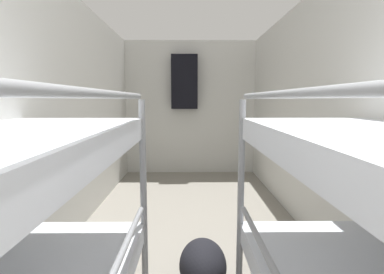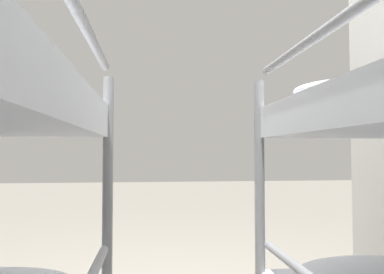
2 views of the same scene
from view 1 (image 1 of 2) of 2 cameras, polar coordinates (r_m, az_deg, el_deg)
wall_left at (r=2.67m, az=-25.51°, el=3.33°), size 0.06×5.69×2.28m
wall_right at (r=2.68m, az=25.19°, el=3.36°), size 0.06×5.69×2.28m
wall_back at (r=5.23m, az=-0.34°, el=5.57°), size 2.35×0.06×2.28m
duffel_bag at (r=2.22m, az=2.07°, el=-23.16°), size 0.32×0.47×0.32m
hanging_coat at (r=5.09m, az=-1.45°, el=10.46°), size 0.44×0.12×0.90m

